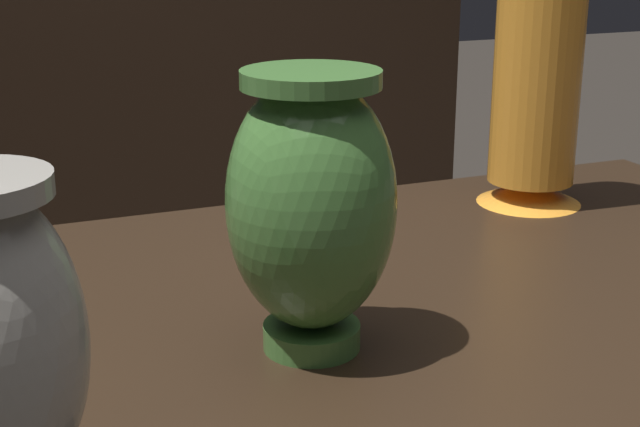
# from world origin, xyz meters

# --- Properties ---
(back_display_shelf) EXTENTS (2.60, 0.40, 0.99)m
(back_display_shelf) POSITION_xyz_m (0.00, 2.20, 0.49)
(back_display_shelf) COLOR #382619
(back_display_shelf) RESTS_ON ground_plane
(vase_centerpiece) EXTENTS (0.14, 0.14, 0.23)m
(vase_centerpiece) POSITION_xyz_m (-0.05, -0.09, 0.92)
(vase_centerpiece) COLOR #477A38
(vase_centerpiece) RESTS_ON display_plinth
(vase_tall_behind) EXTENTS (0.13, 0.13, 0.37)m
(vase_tall_behind) POSITION_xyz_m (0.35, 0.19, 0.98)
(vase_tall_behind) COLOR orange
(vase_tall_behind) RESTS_ON display_plinth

